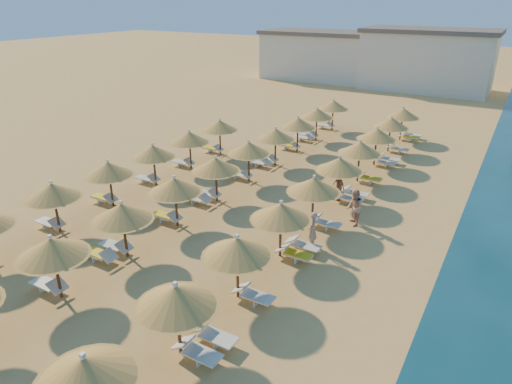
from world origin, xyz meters
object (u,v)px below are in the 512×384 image
Objects in this scene: parasol_row_east at (314,186)px; parasol_row_west at (216,165)px; beachgoer_b at (354,208)px; beachgoer_a at (312,230)px; beachgoer_c at (338,187)px.

parasol_row_east and parasol_row_west have the same top height.
beachgoer_b is 3.33m from beachgoer_a.
beachgoer_a is at bearing -51.68° from beachgoer_c.
beachgoer_c is at bearing 90.40° from parasol_row_east.
parasol_row_west is 24.03× the size of beachgoer_c.
parasol_row_east reaches higher than beachgoer_b.
parasol_row_west reaches higher than beachgoer_c.
beachgoer_b is at bearing 149.44° from beachgoer_a.
parasol_row_west is 19.72× the size of beachgoer_b.
beachgoer_c is at bearing 32.12° from parasol_row_west.
beachgoer_a is (0.93, -5.82, 0.11)m from beachgoer_c.
beachgoer_b is at bearing 30.92° from parasol_row_east.
parasol_row_west is at bearing -118.68° from beachgoer_c.
parasol_row_east is 1.00× the size of parasol_row_west.
beachgoer_c is 5.90m from beachgoer_a.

